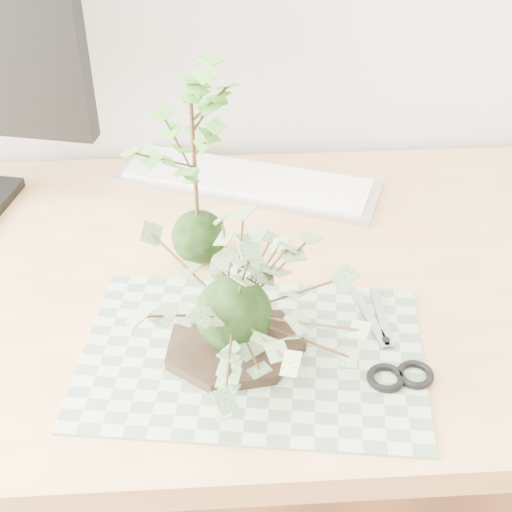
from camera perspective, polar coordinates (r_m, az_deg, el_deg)
The scene contains 7 objects.
desk at distance 1.07m, azimuth -4.29°, elevation -5.29°, with size 1.60×0.70×0.74m.
cutting_mat at distance 0.89m, azimuth -0.31°, elevation -7.89°, with size 0.42×0.28×0.00m, color #586E58.
stone_dish at distance 0.89m, azimuth -1.73°, elevation -7.22°, with size 0.18×0.18×0.01m, color black.
ivy_kokedama at distance 0.83m, azimuth -1.85°, elevation -2.37°, with size 0.32×0.32×0.19m.
maple_kokedama at distance 0.93m, azimuth -5.18°, elevation 11.12°, with size 0.23×0.23×0.33m.
keyboard at distance 1.21m, azimuth -0.76°, elevation 6.04°, with size 0.46×0.28×0.02m.
scissors at distance 0.89m, azimuth 10.88°, elevation -8.33°, with size 0.09×0.19×0.01m.
Camera 1 is at (-0.04, 0.43, 1.37)m, focal length 50.00 mm.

